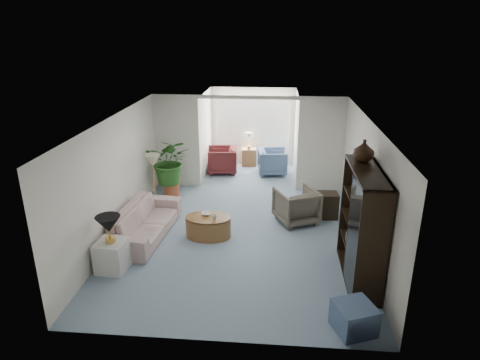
# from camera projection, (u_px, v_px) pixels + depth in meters

# --- Properties ---
(floor) EXTENTS (6.00, 6.00, 0.00)m
(floor) POSITION_uv_depth(u_px,v_px,m) (237.00, 240.00, 8.78)
(floor) COLOR #859BB0
(floor) RESTS_ON ground
(sunroom_floor) EXTENTS (2.60, 2.60, 0.00)m
(sunroom_floor) POSITION_uv_depth(u_px,v_px,m) (250.00, 174.00, 12.61)
(sunroom_floor) COLOR #859BB0
(sunroom_floor) RESTS_ON ground
(back_pier_left) EXTENTS (1.20, 0.12, 2.50)m
(back_pier_left) POSITION_uv_depth(u_px,v_px,m) (177.00, 142.00, 11.31)
(back_pier_left) COLOR silver
(back_pier_left) RESTS_ON ground
(back_pier_right) EXTENTS (1.20, 0.12, 2.50)m
(back_pier_right) POSITION_uv_depth(u_px,v_px,m) (321.00, 145.00, 11.00)
(back_pier_right) COLOR silver
(back_pier_right) RESTS_ON ground
(back_header) EXTENTS (2.60, 0.12, 0.10)m
(back_header) POSITION_uv_depth(u_px,v_px,m) (248.00, 97.00, 10.73)
(back_header) COLOR silver
(back_header) RESTS_ON back_pier_left
(window_pane) EXTENTS (2.20, 0.02, 1.50)m
(window_pane) POSITION_uv_depth(u_px,v_px,m) (253.00, 120.00, 13.14)
(window_pane) COLOR white
(window_blinds) EXTENTS (2.20, 0.02, 1.50)m
(window_blinds) POSITION_uv_depth(u_px,v_px,m) (253.00, 120.00, 13.11)
(window_blinds) COLOR white
(framed_picture) EXTENTS (0.04, 0.50, 0.40)m
(framed_picture) POSITION_uv_depth(u_px,v_px,m) (368.00, 167.00, 7.90)
(framed_picture) COLOR #C0B799
(sofa) EXTENTS (1.07, 2.33, 0.66)m
(sofa) POSITION_uv_depth(u_px,v_px,m) (145.00, 221.00, 8.85)
(sofa) COLOR beige
(sofa) RESTS_ON ground
(end_table) EXTENTS (0.55, 0.55, 0.56)m
(end_table) POSITION_uv_depth(u_px,v_px,m) (112.00, 256.00, 7.62)
(end_table) COLOR silver
(end_table) RESTS_ON ground
(table_lamp) EXTENTS (0.44, 0.44, 0.30)m
(table_lamp) POSITION_uv_depth(u_px,v_px,m) (108.00, 224.00, 7.40)
(table_lamp) COLOR black
(table_lamp) RESTS_ON end_table
(floor_lamp) EXTENTS (0.36, 0.36, 0.28)m
(floor_lamp) POSITION_uv_depth(u_px,v_px,m) (153.00, 160.00, 9.76)
(floor_lamp) COLOR beige
(floor_lamp) RESTS_ON ground
(coffee_table) EXTENTS (1.02, 1.02, 0.45)m
(coffee_table) POSITION_uv_depth(u_px,v_px,m) (208.00, 227.00, 8.84)
(coffee_table) COLOR brown
(coffee_table) RESTS_ON ground
(coffee_bowl) EXTENTS (0.22, 0.22, 0.05)m
(coffee_bowl) POSITION_uv_depth(u_px,v_px,m) (206.00, 214.00, 8.85)
(coffee_bowl) COLOR silver
(coffee_bowl) RESTS_ON coffee_table
(coffee_cup) EXTENTS (0.11, 0.11, 0.10)m
(coffee_cup) POSITION_uv_depth(u_px,v_px,m) (214.00, 217.00, 8.64)
(coffee_cup) COLOR beige
(coffee_cup) RESTS_ON coffee_table
(wingback_chair) EXTENTS (1.12, 1.13, 0.78)m
(wingback_chair) POSITION_uv_depth(u_px,v_px,m) (296.00, 206.00, 9.46)
(wingback_chair) COLOR #686052
(wingback_chair) RESTS_ON ground
(side_table_dark) EXTENTS (0.53, 0.44, 0.59)m
(side_table_dark) POSITION_uv_depth(u_px,v_px,m) (326.00, 205.00, 9.71)
(side_table_dark) COLOR black
(side_table_dark) RESTS_ON ground
(entertainment_cabinet) EXTENTS (0.48, 1.79, 1.98)m
(entertainment_cabinet) POSITION_uv_depth(u_px,v_px,m) (362.00, 226.00, 7.17)
(entertainment_cabinet) COLOR black
(entertainment_cabinet) RESTS_ON ground
(cabinet_urn) EXTENTS (0.36, 0.36, 0.38)m
(cabinet_urn) POSITION_uv_depth(u_px,v_px,m) (364.00, 151.00, 7.22)
(cabinet_urn) COLOR black
(cabinet_urn) RESTS_ON entertainment_cabinet
(ottoman) EXTENTS (0.69, 0.69, 0.43)m
(ottoman) POSITION_uv_depth(u_px,v_px,m) (354.00, 318.00, 6.13)
(ottoman) COLOR slate
(ottoman) RESTS_ON ground
(plant_pot) EXTENTS (0.40, 0.40, 0.32)m
(plant_pot) POSITION_uv_depth(u_px,v_px,m) (172.00, 189.00, 11.02)
(plant_pot) COLOR #A85230
(plant_pot) RESTS_ON ground
(house_plant) EXTENTS (1.10, 0.95, 1.22)m
(house_plant) POSITION_uv_depth(u_px,v_px,m) (170.00, 161.00, 10.75)
(house_plant) COLOR #2B6121
(house_plant) RESTS_ON plant_pot
(sunroom_chair_blue) EXTENTS (0.91, 0.89, 0.75)m
(sunroom_chair_blue) POSITION_uv_depth(u_px,v_px,m) (273.00, 162.00, 12.50)
(sunroom_chair_blue) COLOR slate
(sunroom_chair_blue) RESTS_ON ground
(sunroom_chair_maroon) EXTENTS (0.94, 0.92, 0.77)m
(sunroom_chair_maroon) POSITION_uv_depth(u_px,v_px,m) (222.00, 160.00, 12.62)
(sunroom_chair_maroon) COLOR maroon
(sunroom_chair_maroon) RESTS_ON ground
(sunroom_table) EXTENTS (0.48, 0.39, 0.54)m
(sunroom_table) POSITION_uv_depth(u_px,v_px,m) (249.00, 157.00, 13.30)
(sunroom_table) COLOR brown
(sunroom_table) RESTS_ON ground
(shelf_clutter) EXTENTS (0.30, 0.87, 1.06)m
(shelf_clutter) POSITION_uv_depth(u_px,v_px,m) (361.00, 224.00, 7.00)
(shelf_clutter) COLOR #28241F
(shelf_clutter) RESTS_ON entertainment_cabinet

